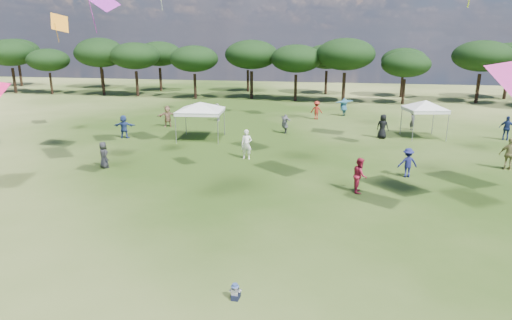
{
  "coord_description": "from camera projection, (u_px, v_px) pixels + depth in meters",
  "views": [
    {
      "loc": [
        3.07,
        -8.6,
        7.21
      ],
      "look_at": [
        0.15,
        6.0,
        3.06
      ],
      "focal_mm": 30.0,
      "sensor_mm": 36.0,
      "label": 1
    }
  ],
  "objects": [
    {
      "name": "tree_line",
      "position": [
        338.0,
        56.0,
        53.5
      ],
      "size": [
        108.78,
        17.63,
        7.77
      ],
      "color": "black",
      "rests_on": "ground"
    },
    {
      "name": "tent_left",
      "position": [
        200.0,
        104.0,
        31.85
      ],
      "size": [
        6.57,
        6.57,
        3.13
      ],
      "rotation": [
        0.0,
        0.0,
        0.12
      ],
      "color": "gray",
      "rests_on": "ground"
    },
    {
      "name": "tent_right",
      "position": [
        426.0,
        102.0,
        32.26
      ],
      "size": [
        5.4,
        5.4,
        3.19
      ],
      "rotation": [
        0.0,
        0.0,
        0.22
      ],
      "color": "gray",
      "rests_on": "ground"
    },
    {
      "name": "toddler",
      "position": [
        235.0,
        292.0,
        12.32
      ],
      "size": [
        0.33,
        0.37,
        0.51
      ],
      "rotation": [
        0.0,
        0.0,
        -0.0
      ],
      "color": "black",
      "rests_on": "ground"
    },
    {
      "name": "festival_crowd",
      "position": [
        298.0,
        125.0,
        33.52
      ],
      "size": [
        29.93,
        23.97,
        1.87
      ],
      "color": "black",
      "rests_on": "ground"
    }
  ]
}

